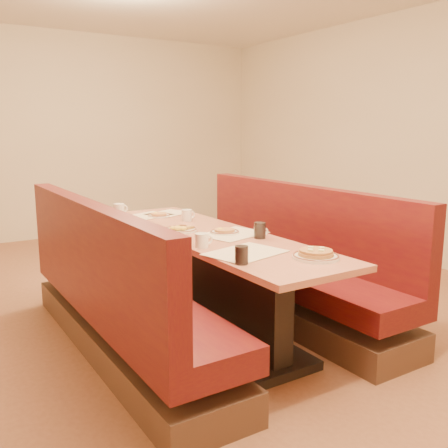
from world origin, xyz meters
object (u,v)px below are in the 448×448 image
booth_left (116,302)px  soda_tumbler_near (242,255)px  booth_right (286,270)px  coffee_mug_c (187,215)px  diner_table (210,282)px  pancake_plate (316,255)px  eggs_plate (180,229)px  soda_tumbler_mid (260,230)px  coffee_mug_d (119,209)px  coffee_mug_b (202,240)px  coffee_mug_a (260,232)px

booth_left → soda_tumbler_near: booth_left is taller
booth_right → coffee_mug_c: booth_right is taller
diner_table → booth_left: (-0.73, 0.00, -0.01)m
coffee_mug_c → booth_left: bearing=-149.0°
booth_right → pancake_plate: booth_right is taller
diner_table → booth_right: size_ratio=1.00×
pancake_plate → coffee_mug_c: bearing=92.3°
booth_left → soda_tumbler_near: size_ratio=23.74×
pancake_plate → eggs_plate: (-0.31, 1.13, -0.01)m
soda_tumbler_near → soda_tumbler_mid: (0.49, 0.49, 0.00)m
diner_table → coffee_mug_d: coffee_mug_d is taller
pancake_plate → eggs_plate: pancake_plate is taller
booth_right → coffee_mug_b: (-1.00, -0.36, 0.44)m
coffee_mug_a → coffee_mug_d: (-0.49, 1.42, 0.01)m
diner_table → coffee_mug_d: bearing=104.1°
coffee_mug_c → soda_tumbler_near: 1.41m
coffee_mug_c → eggs_plate: bearing=-126.6°
eggs_plate → soda_tumbler_near: 1.01m
booth_right → soda_tumbler_mid: 0.76m
booth_right → eggs_plate: 0.99m
booth_left → coffee_mug_a: (0.95, -0.32, 0.43)m
coffee_mug_d → soda_tumbler_mid: 1.51m
booth_left → soda_tumbler_mid: (0.94, -0.33, 0.44)m
booth_right → coffee_mug_a: booth_right is taller
soda_tumbler_near → coffee_mug_a: bearing=45.3°
booth_left → soda_tumbler_near: bearing=-61.2°
pancake_plate → coffee_mug_d: coffee_mug_d is taller
soda_tumbler_near → soda_tumbler_mid: bearing=45.0°
eggs_plate → coffee_mug_b: coffee_mug_b is taller
coffee_mug_c → soda_tumbler_mid: size_ratio=1.09×
booth_right → coffee_mug_d: (-1.01, 1.10, 0.44)m
coffee_mug_d → booth_left: bearing=-119.9°
diner_table → booth_left: bearing=180.0°
coffee_mug_b → soda_tumbler_near: size_ratio=1.17×
coffee_mug_d → soda_tumbler_mid: soda_tumbler_mid is taller
eggs_plate → soda_tumbler_near: (-0.13, -1.00, 0.04)m
booth_left → soda_tumbler_near: 1.04m
pancake_plate → soda_tumbler_near: 0.46m
booth_right → soda_tumbler_mid: size_ratio=22.10×
booth_left → eggs_plate: (0.58, 0.18, 0.40)m
booth_right → eggs_plate: booth_right is taller
coffee_mug_a → soda_tumbler_mid: (-0.01, -0.01, 0.01)m
diner_table → eggs_plate: eggs_plate is taller
soda_tumbler_near → soda_tumbler_mid: soda_tumbler_mid is taller
diner_table → soda_tumbler_mid: bearing=-57.9°
booth_left → coffee_mug_b: 0.73m
coffee_mug_a → coffee_mug_d: 1.50m
diner_table → eggs_plate: 0.45m
diner_table → soda_tumbler_near: soda_tumbler_near is taller
coffee_mug_d → soda_tumbler_near: (-0.00, -1.92, -0.00)m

